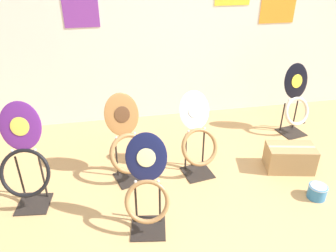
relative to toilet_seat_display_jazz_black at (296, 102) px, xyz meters
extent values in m
plane|color=tan|center=(-1.12, -1.62, -0.41)|extent=(14.00, 14.00, 0.00)
cube|color=silver|center=(-1.12, 0.80, 0.89)|extent=(8.00, 0.06, 2.60)
cube|color=orange|center=(0.00, 0.77, 1.04)|extent=(0.47, 0.01, 0.53)
cube|color=black|center=(0.00, -0.02, -0.41)|extent=(0.33, 0.33, 0.01)
cylinder|color=black|center=(-0.11, 0.05, -0.22)|extent=(0.02, 0.02, 0.37)
cylinder|color=black|center=(0.08, 0.09, -0.22)|extent=(0.02, 0.02, 0.37)
cylinder|color=black|center=(0.02, -0.10, -0.26)|extent=(0.22, 0.06, 0.02)
torus|color=beige|center=(0.01, -0.04, -0.11)|extent=(0.38, 0.24, 0.34)
ellipsoid|color=black|center=(-0.01, 0.06, 0.24)|extent=(0.36, 0.18, 0.42)
ellipsoid|color=yellow|center=(-0.01, 0.04, 0.25)|extent=(0.16, 0.07, 0.16)
sphere|color=silver|center=(-0.10, 0.00, 0.04)|extent=(0.02, 0.02, 0.02)
sphere|color=silver|center=(0.09, 0.03, 0.04)|extent=(0.02, 0.02, 0.02)
cube|color=black|center=(-2.05, -0.55, -0.41)|extent=(0.35, 0.35, 0.01)
cylinder|color=black|center=(-2.17, -0.49, -0.23)|extent=(0.02, 0.02, 0.35)
cylinder|color=black|center=(-1.98, -0.44, -0.23)|extent=(0.02, 0.02, 0.35)
cylinder|color=black|center=(-2.03, -0.63, -0.26)|extent=(0.22, 0.08, 0.02)
torus|color=#9E7042|center=(-2.04, -0.57, -0.10)|extent=(0.44, 0.33, 0.37)
ellipsoid|color=#936033|center=(-2.09, -0.43, 0.24)|extent=(0.37, 0.24, 0.40)
ellipsoid|color=#4C2D19|center=(-2.08, -0.44, 0.25)|extent=(0.16, 0.10, 0.15)
sphere|color=silver|center=(-2.16, -0.52, 0.05)|extent=(0.02, 0.02, 0.02)
sphere|color=silver|center=(-1.98, -0.47, 0.05)|extent=(0.02, 0.02, 0.02)
cube|color=black|center=(-2.94, -0.78, -0.41)|extent=(0.31, 0.31, 0.01)
cylinder|color=black|center=(-3.03, -0.67, -0.18)|extent=(0.02, 0.02, 0.45)
cylinder|color=black|center=(-2.83, -0.70, -0.18)|extent=(0.02, 0.02, 0.45)
cylinder|color=black|center=(-2.95, -0.85, -0.22)|extent=(0.22, 0.04, 0.02)
torus|color=black|center=(-2.94, -0.80, -0.05)|extent=(0.44, 0.25, 0.40)
ellipsoid|color=#60237F|center=(-2.93, -0.66, 0.33)|extent=(0.36, 0.17, 0.41)
ellipsoid|color=#E5CC4C|center=(-2.93, -0.68, 0.34)|extent=(0.16, 0.06, 0.16)
sphere|color=silver|center=(-3.03, -0.70, 0.13)|extent=(0.02, 0.02, 0.02)
sphere|color=silver|center=(-2.84, -0.73, 0.13)|extent=(0.02, 0.02, 0.02)
cube|color=black|center=(-1.97, -1.26, -0.41)|extent=(0.32, 0.32, 0.01)
cylinder|color=black|center=(-2.05, -1.15, -0.21)|extent=(0.02, 0.02, 0.38)
cylinder|color=black|center=(-1.86, -1.18, -0.21)|extent=(0.02, 0.02, 0.38)
cylinder|color=black|center=(-1.98, -1.33, -0.25)|extent=(0.22, 0.05, 0.02)
torus|color=#9E7042|center=(-1.97, -1.28, -0.11)|extent=(0.38, 0.25, 0.33)
ellipsoid|color=#141942|center=(-1.95, -1.15, 0.22)|extent=(0.34, 0.19, 0.38)
ellipsoid|color=beige|center=(-1.95, -1.16, 0.23)|extent=(0.15, 0.07, 0.14)
sphere|color=silver|center=(-2.05, -1.19, 0.03)|extent=(0.02, 0.02, 0.02)
sphere|color=silver|center=(-1.87, -1.22, 0.03)|extent=(0.02, 0.02, 0.02)
cube|color=black|center=(-1.37, -0.60, -0.41)|extent=(0.32, 0.32, 0.01)
cylinder|color=black|center=(-1.48, -0.53, -0.19)|extent=(0.02, 0.02, 0.42)
cylinder|color=black|center=(-1.29, -0.50, -0.19)|extent=(0.02, 0.02, 0.42)
cylinder|color=black|center=(-1.36, -0.68, -0.23)|extent=(0.22, 0.05, 0.02)
torus|color=#9E7042|center=(-1.36, -0.62, -0.08)|extent=(0.41, 0.29, 0.34)
ellipsoid|color=white|center=(-1.39, -0.47, 0.24)|extent=(0.34, 0.21, 0.37)
ellipsoid|color=silver|center=(-1.39, -0.48, 0.24)|extent=(0.15, 0.08, 0.14)
sphere|color=silver|center=(-1.46, -0.55, 0.06)|extent=(0.02, 0.02, 0.02)
sphere|color=silver|center=(-1.29, -0.52, 0.06)|extent=(0.02, 0.02, 0.02)
cylinder|color=teal|center=(-0.39, -1.17, -0.35)|extent=(0.17, 0.17, 0.13)
torus|color=silver|center=(-0.39, -1.17, -0.29)|extent=(0.17, 0.17, 0.01)
cylinder|color=#B2B2B7|center=(-0.39, -1.17, -0.28)|extent=(0.15, 0.15, 0.00)
cube|color=#A37F51|center=(-0.42, -0.70, -0.28)|extent=(0.52, 0.37, 0.27)
cube|color=#B7AD89|center=(-0.42, -0.70, -0.15)|extent=(0.46, 0.13, 0.00)
camera|label=1|loc=(-2.18, -3.21, 1.63)|focal=35.00mm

